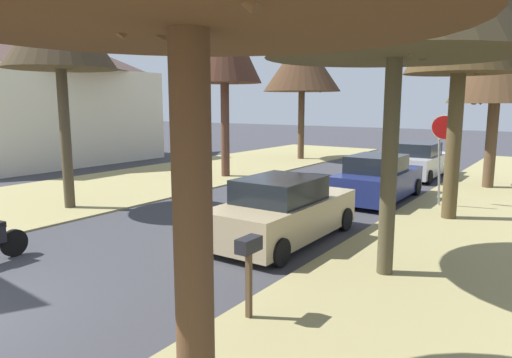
{
  "coord_description": "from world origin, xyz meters",
  "views": [
    {
      "loc": [
        7.86,
        -2.31,
        3.31
      ],
      "look_at": [
        1.3,
        7.26,
        1.4
      ],
      "focal_mm": 32.34,
      "sensor_mm": 36.0,
      "label": 1
    }
  ],
  "objects_px": {
    "stop_sign_far": "(443,140)",
    "street_tree_right_mid_b": "(462,30)",
    "curbside_mailbox": "(249,254)",
    "parked_sedan_silver": "(418,161)",
    "street_tree_left_mid_a": "(58,26)",
    "street_tree_left_mid_b": "(224,44)",
    "street_tree_right_far": "(497,65)",
    "street_tree_left_far": "(302,63)",
    "parked_sedan_tan": "(283,211)",
    "parked_sedan_navy": "(378,179)"
  },
  "relations": [
    {
      "from": "parked_sedan_silver",
      "to": "stop_sign_far",
      "type": "bearing_deg",
      "value": -68.65
    },
    {
      "from": "street_tree_right_mid_b",
      "to": "street_tree_left_far",
      "type": "height_order",
      "value": "street_tree_left_far"
    },
    {
      "from": "street_tree_left_mid_b",
      "to": "curbside_mailbox",
      "type": "relative_size",
      "value": 5.97
    },
    {
      "from": "street_tree_right_mid_b",
      "to": "street_tree_left_mid_b",
      "type": "bearing_deg",
      "value": 166.16
    },
    {
      "from": "street_tree_right_mid_b",
      "to": "parked_sedan_tan",
      "type": "relative_size",
      "value": 1.5
    },
    {
      "from": "parked_sedan_navy",
      "to": "curbside_mailbox",
      "type": "relative_size",
      "value": 3.47
    },
    {
      "from": "parked_sedan_navy",
      "to": "curbside_mailbox",
      "type": "distance_m",
      "value": 9.94
    },
    {
      "from": "stop_sign_far",
      "to": "street_tree_left_far",
      "type": "relative_size",
      "value": 0.4
    },
    {
      "from": "parked_sedan_tan",
      "to": "curbside_mailbox",
      "type": "xyz_separation_m",
      "value": [
        1.74,
        -3.91,
        0.33
      ]
    },
    {
      "from": "street_tree_left_mid_b",
      "to": "parked_sedan_tan",
      "type": "distance_m",
      "value": 11.3
    },
    {
      "from": "street_tree_left_mid_a",
      "to": "street_tree_left_far",
      "type": "distance_m",
      "value": 15.67
    },
    {
      "from": "street_tree_left_far",
      "to": "street_tree_right_far",
      "type": "bearing_deg",
      "value": -21.47
    },
    {
      "from": "street_tree_right_far",
      "to": "street_tree_left_mid_a",
      "type": "bearing_deg",
      "value": -132.28
    },
    {
      "from": "street_tree_left_mid_b",
      "to": "parked_sedan_navy",
      "type": "xyz_separation_m",
      "value": [
        7.49,
        -1.06,
        -5.13
      ]
    },
    {
      "from": "parked_sedan_silver",
      "to": "curbside_mailbox",
      "type": "height_order",
      "value": "parked_sedan_silver"
    },
    {
      "from": "parked_sedan_silver",
      "to": "curbside_mailbox",
      "type": "relative_size",
      "value": 3.47
    },
    {
      "from": "street_tree_right_far",
      "to": "curbside_mailbox",
      "type": "bearing_deg",
      "value": -95.11
    },
    {
      "from": "parked_sedan_silver",
      "to": "street_tree_right_far",
      "type": "bearing_deg",
      "value": -22.34
    },
    {
      "from": "street_tree_right_far",
      "to": "street_tree_left_mid_b",
      "type": "bearing_deg",
      "value": -160.79
    },
    {
      "from": "stop_sign_far",
      "to": "street_tree_right_mid_b",
      "type": "xyz_separation_m",
      "value": [
        0.65,
        -1.62,
        3.14
      ]
    },
    {
      "from": "street_tree_right_mid_b",
      "to": "street_tree_left_mid_a",
      "type": "xyz_separation_m",
      "value": [
        -10.25,
        -5.36,
        0.3
      ]
    },
    {
      "from": "street_tree_right_far",
      "to": "parked_sedan_silver",
      "type": "bearing_deg",
      "value": 157.66
    },
    {
      "from": "street_tree_left_mid_a",
      "to": "parked_sedan_navy",
      "type": "distance_m",
      "value": 11.29
    },
    {
      "from": "stop_sign_far",
      "to": "curbside_mailbox",
      "type": "bearing_deg",
      "value": -92.8
    },
    {
      "from": "street_tree_left_mid_a",
      "to": "parked_sedan_navy",
      "type": "relative_size",
      "value": 1.56
    },
    {
      "from": "street_tree_right_far",
      "to": "street_tree_left_far",
      "type": "relative_size",
      "value": 0.86
    },
    {
      "from": "parked_sedan_tan",
      "to": "parked_sedan_navy",
      "type": "bearing_deg",
      "value": 87.82
    },
    {
      "from": "street_tree_left_mid_b",
      "to": "curbside_mailbox",
      "type": "bearing_deg",
      "value": -50.39
    },
    {
      "from": "stop_sign_far",
      "to": "curbside_mailbox",
      "type": "xyz_separation_m",
      "value": [
        -0.49,
        -10.0,
        -1.09
      ]
    },
    {
      "from": "street_tree_right_mid_b",
      "to": "parked_sedan_tan",
      "type": "xyz_separation_m",
      "value": [
        -2.88,
        -4.47,
        -4.56
      ]
    },
    {
      "from": "street_tree_left_mid_a",
      "to": "street_tree_left_mid_b",
      "type": "xyz_separation_m",
      "value": [
        0.11,
        7.86,
        0.28
      ]
    },
    {
      "from": "curbside_mailbox",
      "to": "stop_sign_far",
      "type": "bearing_deg",
      "value": 87.2
    },
    {
      "from": "street_tree_right_far",
      "to": "parked_sedan_tan",
      "type": "xyz_separation_m",
      "value": [
        -3.04,
        -10.56,
        -4.01
      ]
    },
    {
      "from": "street_tree_left_far",
      "to": "curbside_mailbox",
      "type": "relative_size",
      "value": 5.68
    },
    {
      "from": "street_tree_left_mid_b",
      "to": "parked_sedan_tan",
      "type": "xyz_separation_m",
      "value": [
        7.26,
        -6.97,
        -5.13
      ]
    },
    {
      "from": "parked_sedan_navy",
      "to": "stop_sign_far",
      "type": "bearing_deg",
      "value": 5.23
    },
    {
      "from": "parked_sedan_navy",
      "to": "street_tree_left_mid_b",
      "type": "bearing_deg",
      "value": 171.93
    },
    {
      "from": "street_tree_left_mid_b",
      "to": "curbside_mailbox",
      "type": "height_order",
      "value": "street_tree_left_mid_b"
    },
    {
      "from": "street_tree_left_far",
      "to": "parked_sedan_tan",
      "type": "xyz_separation_m",
      "value": [
        7.69,
        -14.77,
        -4.88
      ]
    },
    {
      "from": "street_tree_right_mid_b",
      "to": "parked_sedan_navy",
      "type": "xyz_separation_m",
      "value": [
        -2.65,
        1.44,
        -4.56
      ]
    },
    {
      "from": "street_tree_left_mid_a",
      "to": "parked_sedan_silver",
      "type": "relative_size",
      "value": 1.56
    },
    {
      "from": "street_tree_left_mid_b",
      "to": "parked_sedan_tan",
      "type": "height_order",
      "value": "street_tree_left_mid_b"
    },
    {
      "from": "street_tree_left_mid_a",
      "to": "parked_sedan_tan",
      "type": "relative_size",
      "value": 1.56
    },
    {
      "from": "street_tree_left_mid_b",
      "to": "street_tree_left_far",
      "type": "bearing_deg",
      "value": 93.12
    },
    {
      "from": "parked_sedan_silver",
      "to": "street_tree_left_mid_a",
      "type": "bearing_deg",
      "value": -120.13
    },
    {
      "from": "street_tree_right_far",
      "to": "parked_sedan_silver",
      "type": "distance_m",
      "value": 5.18
    },
    {
      "from": "street_tree_left_mid_b",
      "to": "parked_sedan_navy",
      "type": "bearing_deg",
      "value": -8.07
    },
    {
      "from": "street_tree_left_far",
      "to": "stop_sign_far",
      "type": "bearing_deg",
      "value": -41.2
    },
    {
      "from": "street_tree_left_mid_a",
      "to": "street_tree_left_mid_b",
      "type": "bearing_deg",
      "value": 89.19
    },
    {
      "from": "curbside_mailbox",
      "to": "street_tree_left_mid_b",
      "type": "bearing_deg",
      "value": 129.61
    }
  ]
}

